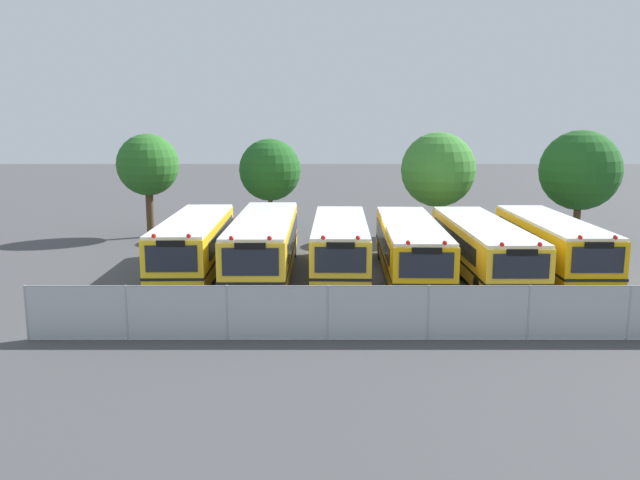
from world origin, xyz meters
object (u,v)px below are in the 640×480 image
(school_bus_2, at_px, (338,245))
(tree_1, at_px, (268,169))
(school_bus_4, at_px, (480,246))
(tree_0, at_px, (147,166))
(school_bus_3, at_px, (409,246))
(tree_3, at_px, (577,169))
(school_bus_5, at_px, (549,244))
(school_bus_1, at_px, (263,243))
(tree_2, at_px, (438,170))
(school_bus_0, at_px, (193,244))

(school_bus_2, relative_size, tree_1, 1.72)
(school_bus_4, distance_m, tree_0, 20.18)
(school_bus_3, xyz_separation_m, tree_3, (10.89, 9.21, 2.79))
(tree_0, relative_size, tree_1, 1.05)
(school_bus_4, xyz_separation_m, tree_1, (-10.27, 10.44, 2.69))
(school_bus_2, relative_size, tree_3, 1.58)
(tree_0, bearing_deg, school_bus_5, -25.65)
(school_bus_1, xyz_separation_m, school_bus_3, (6.52, -0.34, -0.08))
(school_bus_1, height_order, school_bus_5, school_bus_1)
(tree_2, bearing_deg, school_bus_0, -142.80)
(tree_0, xyz_separation_m, tree_2, (17.14, -0.20, -0.28))
(school_bus_1, relative_size, school_bus_2, 1.15)
(tree_3, bearing_deg, school_bus_5, -117.05)
(tree_1, bearing_deg, school_bus_2, -69.63)
(school_bus_2, bearing_deg, tree_3, -145.84)
(school_bus_1, distance_m, tree_0, 12.73)
(school_bus_1, height_order, tree_3, tree_3)
(school_bus_4, relative_size, school_bus_5, 1.12)
(school_bus_1, distance_m, school_bus_5, 12.87)
(school_bus_2, distance_m, school_bus_4, 6.37)
(school_bus_1, distance_m, tree_3, 19.73)
(school_bus_1, height_order, tree_1, tree_1)
(school_bus_3, height_order, tree_3, tree_3)
(school_bus_1, height_order, school_bus_3, school_bus_1)
(tree_1, bearing_deg, tree_2, -4.67)
(school_bus_3, bearing_deg, tree_2, -105.18)
(school_bus_0, bearing_deg, school_bus_5, 178.84)
(school_bus_5, xyz_separation_m, tree_0, (-20.47, 9.83, 2.88))
(school_bus_1, relative_size, school_bus_5, 1.12)
(school_bus_2, bearing_deg, school_bus_1, 0.18)
(school_bus_4, distance_m, tree_3, 12.05)
(school_bus_2, height_order, tree_3, tree_3)
(school_bus_3, bearing_deg, school_bus_5, -175.46)
(school_bus_5, height_order, tree_0, tree_0)
(tree_1, xyz_separation_m, tree_3, (17.91, -1.56, 0.13))
(school_bus_2, height_order, tree_0, tree_0)
(school_bus_2, height_order, school_bus_5, school_bus_5)
(school_bus_4, distance_m, tree_1, 14.89)
(school_bus_1, relative_size, school_bus_3, 1.05)
(tree_3, bearing_deg, tree_1, 175.03)
(school_bus_4, bearing_deg, tree_3, -130.94)
(school_bus_4, xyz_separation_m, tree_0, (-17.38, 9.82, 2.95))
(school_bus_0, bearing_deg, school_bus_1, 178.95)
(school_bus_0, height_order, tree_3, tree_3)
(school_bus_3, relative_size, tree_0, 1.80)
(tree_1, bearing_deg, school_bus_3, -56.91)
(school_bus_3, relative_size, tree_3, 1.74)
(school_bus_2, xyz_separation_m, school_bus_4, (6.37, 0.07, -0.06))
(tree_0, distance_m, tree_1, 7.14)
(school_bus_1, relative_size, tree_1, 1.98)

